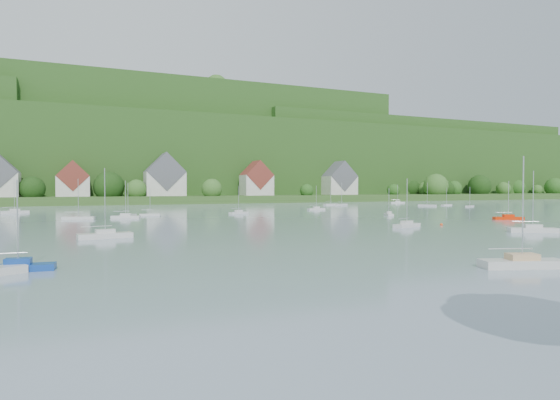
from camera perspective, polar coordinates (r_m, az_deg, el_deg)
name	(u,v)px	position (r m, az deg, el deg)	size (l,w,h in m)	color
far_shore_strip	(149,199)	(211.98, -15.71, 0.13)	(600.00, 60.00, 3.00)	#304D1D
forested_ridge	(133,159)	(280.58, -17.47, 4.81)	(620.00, 181.22, 69.89)	#1A4215
village_building_1	(73,182)	(199.19, -23.91, 2.05)	(12.00, 9.36, 14.00)	beige
village_building_2	(165,178)	(200.81, -13.87, 2.57)	(16.00, 11.44, 18.00)	beige
village_building_3	(256,181)	(209.07, -2.88, 2.34)	(13.00, 10.40, 15.50)	beige
village_building_4	(340,181)	(232.01, 7.26, 2.28)	(15.00, 10.40, 16.50)	beige
near_sailboat_1	(18,266)	(41.71, -29.28, -7.02)	(5.35, 1.93, 7.07)	#123B93
near_sailboat_2	(522,262)	(42.63, 27.40, -6.74)	(6.90, 3.90, 8.98)	silver
near_sailboat_3	(407,225)	(78.97, 15.19, -2.91)	(6.08, 3.65, 7.94)	silver
near_sailboat_4	(533,229)	(77.04, 28.42, -3.13)	(6.61, 4.91, 8.89)	silver
near_sailboat_5	(508,218)	(104.65, 26.04, -1.94)	(5.89, 3.91, 7.76)	red
near_sailboat_6	(105,235)	(63.85, -20.52, -3.97)	(6.81, 2.72, 8.95)	silver
mooring_buoy_2	(441,225)	(84.61, 19.06, -2.94)	(0.49, 0.49, 0.49)	#FB511D
mooring_buoy_3	(129,234)	(69.23, -17.96, -3.91)	(0.45, 0.45, 0.45)	#FB511D
far_sailboat_cluster	(217,209)	(132.84, -7.69, -1.12)	(186.51, 72.38, 8.71)	silver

